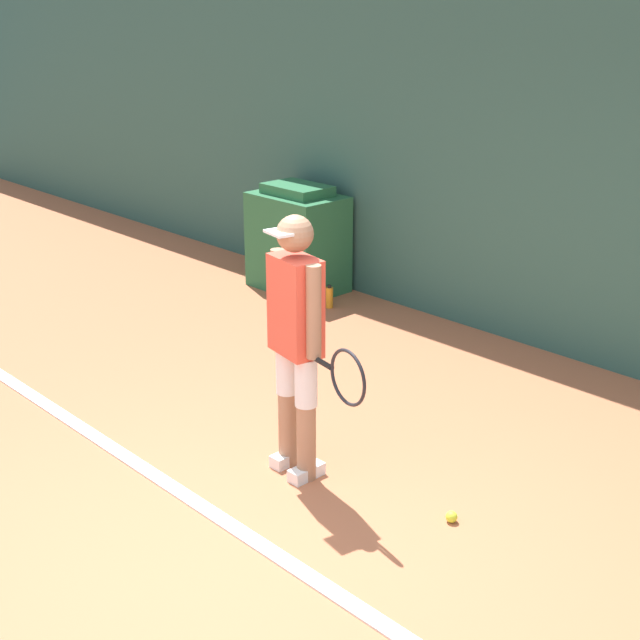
{
  "coord_description": "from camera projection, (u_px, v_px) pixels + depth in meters",
  "views": [
    {
      "loc": [
        3.15,
        -2.47,
        2.84
      ],
      "look_at": [
        -0.56,
        1.06,
        0.97
      ],
      "focal_mm": 50.0,
      "sensor_mm": 36.0,
      "label": 1
    }
  ],
  "objects": [
    {
      "name": "court_baseline",
      "position": [
        271.0,
        551.0,
        4.82
      ],
      "size": [
        21.6,
        0.1,
        0.01
      ],
      "color": "white",
      "rests_on": "ground_plane"
    },
    {
      "name": "covered_chair",
      "position": [
        298.0,
        240.0,
        9.0
      ],
      "size": [
        0.94,
        0.63,
        1.08
      ],
      "color": "#28663D",
      "rests_on": "ground_plane"
    },
    {
      "name": "water_bottle",
      "position": [
        329.0,
        297.0,
        8.57
      ],
      "size": [
        0.07,
        0.07,
        0.23
      ],
      "color": "orange",
      "rests_on": "ground_plane"
    },
    {
      "name": "ground_plane",
      "position": [
        248.0,
        565.0,
        4.72
      ],
      "size": [
        24.0,
        24.0,
        0.0
      ],
      "primitive_type": "plane",
      "color": "#B76642"
    },
    {
      "name": "back_wall",
      "position": [
        636.0,
        186.0,
        6.67
      ],
      "size": [
        24.0,
        0.1,
        2.99
      ],
      "color": "#2D564C",
      "rests_on": "ground_plane"
    },
    {
      "name": "tennis_ball",
      "position": [
        452.0,
        517.0,
        5.09
      ],
      "size": [
        0.07,
        0.07,
        0.07
      ],
      "color": "#D1E533",
      "rests_on": "ground_plane"
    },
    {
      "name": "tennis_player",
      "position": [
        297.0,
        336.0,
        5.33
      ],
      "size": [
        0.94,
        0.31,
        1.66
      ],
      "rotation": [
        0.0,
        0.0,
        -0.18
      ],
      "color": "#A37556",
      "rests_on": "ground_plane"
    }
  ]
}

